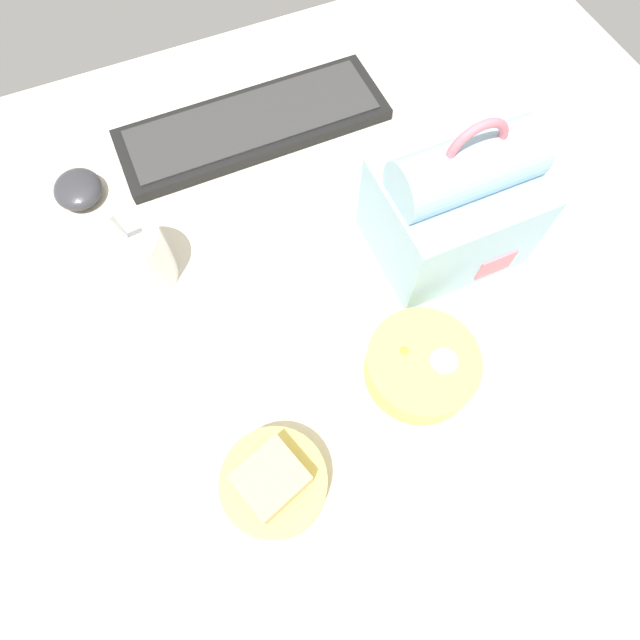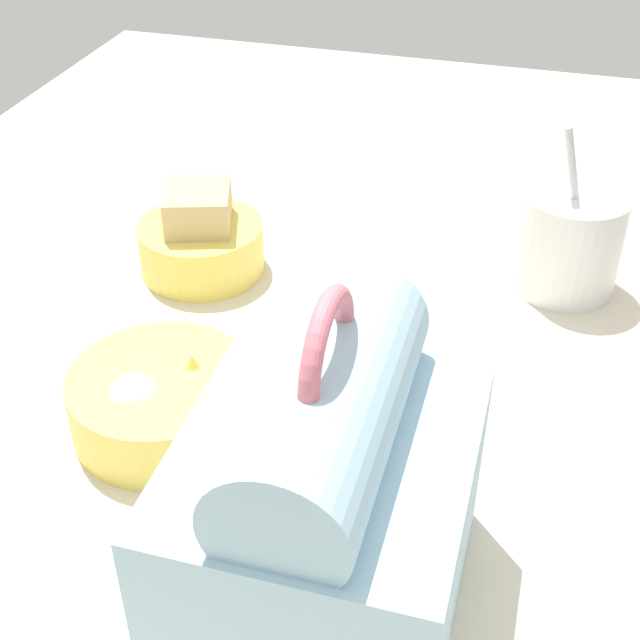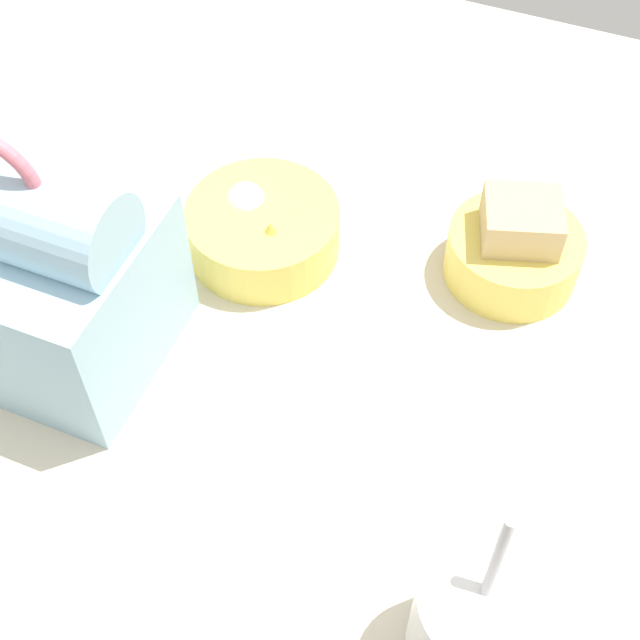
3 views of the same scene
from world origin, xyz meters
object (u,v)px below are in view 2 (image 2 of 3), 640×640
object	(u,v)px
lunch_bag	(326,504)
bento_bowl_snacks	(163,399)
soup_cup	(570,239)
bento_bowl_sandwich	(201,240)

from	to	relation	value
lunch_bag	bento_bowl_snacks	world-z (taller)	lunch_bag
soup_cup	lunch_bag	bearing A→B (deg)	-16.33
soup_cup	bento_bowl_sandwich	world-z (taller)	soup_cup
bento_bowl_sandwich	soup_cup	bearing A→B (deg)	101.03
soup_cup	bento_bowl_snacks	distance (cm)	37.59
lunch_bag	bento_bowl_snacks	size ratio (longest dim) A/B	1.64
lunch_bag	soup_cup	bearing A→B (deg)	163.67
soup_cup	bento_bowl_sandwich	xyz separation A→B (cm)	(6.19, -31.75, -1.77)
lunch_bag	bento_bowl_sandwich	distance (cm)	38.36
soup_cup	bento_bowl_sandwich	bearing A→B (deg)	-78.97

